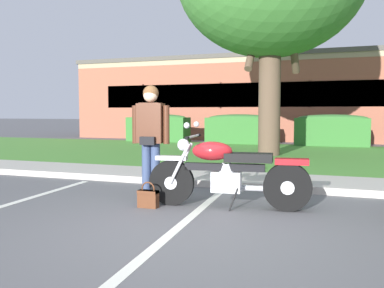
{
  "coord_description": "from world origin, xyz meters",
  "views": [
    {
      "loc": [
        1.7,
        -4.51,
        1.31
      ],
      "look_at": [
        -0.48,
        1.36,
        0.85
      ],
      "focal_mm": 40.39,
      "sensor_mm": 36.0,
      "label": 1
    }
  ],
  "objects_px": {
    "handbag": "(148,197)",
    "brick_building": "(318,99)",
    "hedge_center_left": "(239,129)",
    "motorcycle": "(234,173)",
    "hedge_center_right": "(332,130)",
    "hedge_left": "(158,128)",
    "rider_person": "(151,134)"
  },
  "relations": [
    {
      "from": "hedge_left",
      "to": "hedge_center_right",
      "type": "bearing_deg",
      "value": 0.0
    },
    {
      "from": "handbag",
      "to": "brick_building",
      "type": "height_order",
      "value": "brick_building"
    },
    {
      "from": "rider_person",
      "to": "hedge_center_right",
      "type": "xyz_separation_m",
      "value": [
        2.06,
        11.3,
        -0.34
      ]
    },
    {
      "from": "handbag",
      "to": "hedge_center_right",
      "type": "distance_m",
      "value": 11.91
    },
    {
      "from": "handbag",
      "to": "brick_building",
      "type": "bearing_deg",
      "value": 87.38
    },
    {
      "from": "motorcycle",
      "to": "brick_building",
      "type": "xyz_separation_m",
      "value": [
        -0.26,
        18.46,
        1.54
      ]
    },
    {
      "from": "rider_person",
      "to": "hedge_left",
      "type": "distance_m",
      "value": 12.41
    },
    {
      "from": "hedge_center_right",
      "to": "brick_building",
      "type": "height_order",
      "value": "brick_building"
    },
    {
      "from": "handbag",
      "to": "hedge_left",
      "type": "bearing_deg",
      "value": 114.26
    },
    {
      "from": "hedge_center_right",
      "to": "hedge_left",
      "type": "bearing_deg",
      "value": 180.0
    },
    {
      "from": "motorcycle",
      "to": "hedge_center_right",
      "type": "xyz_separation_m",
      "value": [
        0.77,
        11.35,
        0.17
      ]
    },
    {
      "from": "rider_person",
      "to": "brick_building",
      "type": "distance_m",
      "value": 18.47
    },
    {
      "from": "rider_person",
      "to": "hedge_center_right",
      "type": "relative_size",
      "value": 0.63
    },
    {
      "from": "rider_person",
      "to": "handbag",
      "type": "height_order",
      "value": "rider_person"
    },
    {
      "from": "handbag",
      "to": "hedge_center_left",
      "type": "xyz_separation_m",
      "value": [
        -1.7,
        11.75,
        0.51
      ]
    },
    {
      "from": "rider_person",
      "to": "handbag",
      "type": "bearing_deg",
      "value": -69.09
    },
    {
      "from": "rider_person",
      "to": "brick_building",
      "type": "xyz_separation_m",
      "value": [
        1.03,
        18.41,
        1.02
      ]
    },
    {
      "from": "motorcycle",
      "to": "hedge_center_right",
      "type": "height_order",
      "value": "hedge_center_right"
    },
    {
      "from": "hedge_center_left",
      "to": "brick_building",
      "type": "xyz_separation_m",
      "value": [
        2.56,
        7.11,
        1.36
      ]
    },
    {
      "from": "hedge_center_left",
      "to": "handbag",
      "type": "bearing_deg",
      "value": -81.76
    },
    {
      "from": "motorcycle",
      "to": "hedge_center_left",
      "type": "distance_m",
      "value": 11.7
    },
    {
      "from": "handbag",
      "to": "hedge_center_left",
      "type": "bearing_deg",
      "value": 98.24
    },
    {
      "from": "motorcycle",
      "to": "handbag",
      "type": "xyz_separation_m",
      "value": [
        -1.12,
        -0.39,
        -0.34
      ]
    },
    {
      "from": "motorcycle",
      "to": "handbag",
      "type": "height_order",
      "value": "motorcycle"
    },
    {
      "from": "motorcycle",
      "to": "brick_building",
      "type": "relative_size",
      "value": 0.09
    },
    {
      "from": "handbag",
      "to": "hedge_center_right",
      "type": "relative_size",
      "value": 0.13
    },
    {
      "from": "hedge_center_left",
      "to": "brick_building",
      "type": "bearing_deg",
      "value": 70.17
    },
    {
      "from": "brick_building",
      "to": "hedge_center_right",
      "type": "bearing_deg",
      "value": -81.76
    },
    {
      "from": "motorcycle",
      "to": "handbag",
      "type": "relative_size",
      "value": 6.22
    },
    {
      "from": "hedge_left",
      "to": "brick_building",
      "type": "relative_size",
      "value": 0.11
    },
    {
      "from": "handbag",
      "to": "hedge_left",
      "type": "height_order",
      "value": "hedge_left"
    },
    {
      "from": "hedge_left",
      "to": "hedge_center_left",
      "type": "bearing_deg",
      "value": 0.0
    }
  ]
}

